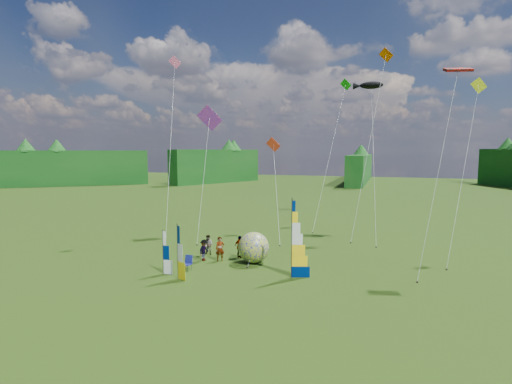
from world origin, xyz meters
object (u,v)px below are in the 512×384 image
(spectator_b, at_px, (209,245))
(spectator_c, at_px, (204,250))
(feather_banner_main, at_px, (292,239))
(side_banner_left, at_px, (178,252))
(bol_inflatable, at_px, (254,247))
(spectator_a, at_px, (220,249))
(kite_whale, at_px, (374,149))
(side_banner_far, at_px, (163,253))
(camp_chair, at_px, (187,263))
(spectator_d, at_px, (240,247))

(spectator_b, bearing_deg, spectator_c, -75.16)
(feather_banner_main, relative_size, side_banner_left, 1.45)
(bol_inflatable, relative_size, spectator_b, 1.44)
(side_banner_left, bearing_deg, spectator_b, 120.90)
(spectator_a, height_order, spectator_b, spectator_a)
(spectator_b, bearing_deg, kite_whale, 46.49)
(bol_inflatable, xyz_separation_m, spectator_a, (-2.56, -0.36, -0.23))
(side_banner_left, height_order, spectator_a, side_banner_left)
(side_banner_left, height_order, spectator_c, side_banner_left)
(side_banner_far, distance_m, camp_chair, 1.87)
(side_banner_far, height_order, kite_whale, kite_whale)
(side_banner_left, bearing_deg, spectator_d, 95.91)
(spectator_a, relative_size, camp_chair, 1.73)
(side_banner_left, distance_m, spectator_b, 6.20)
(side_banner_left, relative_size, bol_inflatable, 1.52)
(bol_inflatable, bearing_deg, kite_whale, 59.86)
(spectator_a, bearing_deg, spectator_d, 18.31)
(bol_inflatable, distance_m, camp_chair, 5.08)
(side_banner_far, relative_size, spectator_b, 1.84)
(spectator_a, xyz_separation_m, spectator_d, (1.11, 1.30, -0.06))
(bol_inflatable, bearing_deg, feather_banner_main, -35.46)
(feather_banner_main, height_order, camp_chair, feather_banner_main)
(bol_inflatable, relative_size, spectator_c, 1.42)
(side_banner_far, distance_m, spectator_c, 4.05)
(camp_chair, bearing_deg, bol_inflatable, 47.30)
(side_banner_left, relative_size, spectator_d, 2.03)
(side_banner_left, relative_size, spectator_c, 2.16)
(bol_inflatable, height_order, spectator_b, bol_inflatable)
(feather_banner_main, distance_m, camp_chair, 7.56)
(spectator_a, height_order, camp_chair, spectator_a)
(feather_banner_main, relative_size, spectator_c, 3.14)
(feather_banner_main, relative_size, spectator_d, 2.95)
(side_banner_far, bearing_deg, spectator_c, 71.89)
(spectator_b, xyz_separation_m, spectator_c, (0.44, -1.69, 0.01))
(side_banner_far, relative_size, camp_chair, 2.75)
(kite_whale, bearing_deg, bol_inflatable, -143.26)
(side_banner_left, distance_m, side_banner_far, 1.59)
(kite_whale, bearing_deg, spectator_d, -149.65)
(camp_chair, bearing_deg, spectator_d, 67.35)
(side_banner_left, xyz_separation_m, side_banner_far, (-1.45, 0.58, -0.28))
(bol_inflatable, xyz_separation_m, spectator_c, (-3.73, -0.69, -0.34))
(spectator_c, distance_m, spectator_d, 2.80)
(spectator_a, xyz_separation_m, kite_whale, (10.38, 13.82, 7.57))
(spectator_c, relative_size, camp_chair, 1.52)
(spectator_a, height_order, spectator_c, spectator_a)
(spectator_c, bearing_deg, camp_chair, -171.95)
(feather_banner_main, xyz_separation_m, spectator_b, (-7.65, 3.48, -1.75))
(spectator_a, bearing_deg, side_banner_far, -150.85)
(side_banner_far, bearing_deg, kite_whale, 53.84)
(spectator_b, relative_size, spectator_c, 0.98)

